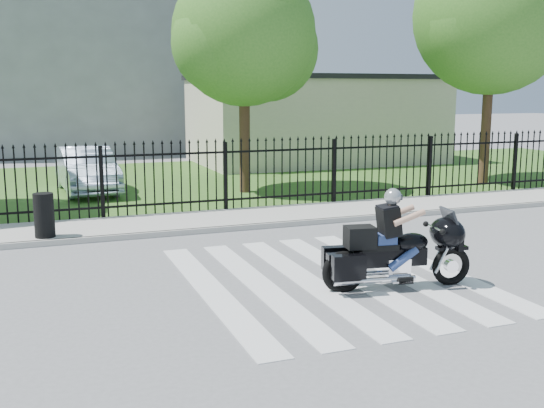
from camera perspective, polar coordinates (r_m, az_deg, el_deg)
name	(u,v)px	position (r m, az deg, el deg)	size (l,w,h in m)	color
ground	(330,278)	(10.60, 5.19, -6.66)	(120.00, 120.00, 0.00)	slate
crosswalk	(330,278)	(10.60, 5.19, -6.63)	(5.00, 5.50, 0.01)	silver
sidewalk	(238,219)	(15.11, -3.08, -1.31)	(40.00, 2.00, 0.12)	#ADAAA3
curb	(251,227)	(14.18, -1.85, -2.06)	(40.00, 0.12, 0.12)	#ADAAA3
grass_strip	(175,182)	(21.80, -8.66, 2.00)	(40.00, 12.00, 0.02)	#2E5A1F
iron_fence	(225,178)	(15.91, -4.20, 2.34)	(26.00, 0.04, 1.80)	black
tree_mid	(244,34)	(19.14, -2.54, 14.96)	(4.20, 4.20, 6.78)	#382316
tree_right	(492,16)	(22.21, 19.16, 15.63)	(5.00, 5.00, 7.90)	#382316
building_low	(315,121)	(27.64, 3.89, 7.42)	(10.00, 6.00, 3.50)	beige
building_low_roof	(316,77)	(27.62, 3.93, 11.26)	(10.20, 6.20, 0.20)	black
building_tall	(56,32)	(35.27, -18.83, 14.42)	(15.00, 10.00, 12.00)	gray
motorcycle_rider	(394,247)	(10.07, 10.90, -3.80)	(2.44, 1.04, 1.62)	black
parked_car	(87,170)	(19.93, -16.26, 2.97)	(1.45, 4.17, 1.37)	silver
litter_bin	(44,215)	(13.65, -19.75, -0.95)	(0.40, 0.40, 0.90)	black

